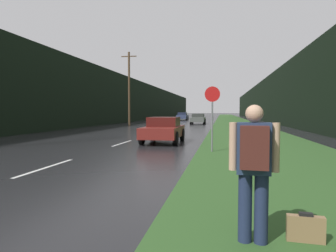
# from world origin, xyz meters

# --- Properties ---
(grass_verge) EXTENTS (6.00, 240.00, 0.02)m
(grass_verge) POSITION_xyz_m (7.18, 40.00, 0.01)
(grass_verge) COLOR #2D5123
(grass_verge) RESTS_ON ground_plane
(lane_stripe_b) EXTENTS (0.12, 3.00, 0.01)m
(lane_stripe_b) POSITION_xyz_m (0.00, 6.13, 0.00)
(lane_stripe_b) COLOR silver
(lane_stripe_b) RESTS_ON ground_plane
(lane_stripe_c) EXTENTS (0.12, 3.00, 0.01)m
(lane_stripe_c) POSITION_xyz_m (0.00, 13.13, 0.00)
(lane_stripe_c) COLOR silver
(lane_stripe_c) RESTS_ON ground_plane
(lane_stripe_d) EXTENTS (0.12, 3.00, 0.01)m
(lane_stripe_d) POSITION_xyz_m (0.00, 20.13, 0.00)
(lane_stripe_d) COLOR silver
(lane_stripe_d) RESTS_ON ground_plane
(lane_stripe_e) EXTENTS (0.12, 3.00, 0.01)m
(lane_stripe_e) POSITION_xyz_m (0.00, 27.13, 0.00)
(lane_stripe_e) COLOR silver
(lane_stripe_e) RESTS_ON ground_plane
(treeline_far_side) EXTENTS (2.00, 140.00, 7.12)m
(treeline_far_side) POSITION_xyz_m (-10.18, 50.00, 3.56)
(treeline_far_side) COLOR black
(treeline_far_side) RESTS_ON ground_plane
(treeline_near_side) EXTENTS (2.00, 140.00, 7.17)m
(treeline_near_side) POSITION_xyz_m (13.18, 50.00, 3.58)
(treeline_near_side) COLOR black
(treeline_near_side) RESTS_ON ground_plane
(utility_pole_far) EXTENTS (1.80, 0.24, 8.56)m
(utility_pole_far) POSITION_xyz_m (-5.44, 31.59, 4.41)
(utility_pole_far) COLOR #4C3823
(utility_pole_far) RESTS_ON ground_plane
(stop_sign) EXTENTS (0.63, 0.07, 2.72)m
(stop_sign) POSITION_xyz_m (4.80, 10.51, 1.64)
(stop_sign) COLOR slate
(stop_sign) RESTS_ON ground_plane
(hitchhiker_with_backpack) EXTENTS (0.62, 0.44, 1.77)m
(hitchhiker_with_backpack) POSITION_xyz_m (5.59, 1.83, 1.02)
(hitchhiker_with_backpack) COLOR #1E2847
(hitchhiker_with_backpack) RESTS_ON ground_plane
(suitcase) EXTENTS (0.47, 0.15, 0.40)m
(suitcase) POSITION_xyz_m (6.26, 2.00, 0.18)
(suitcase) COLOR olive
(suitcase) RESTS_ON ground_plane
(car_passing_near) EXTENTS (1.94, 4.00, 1.38)m
(car_passing_near) POSITION_xyz_m (2.09, 13.86, 0.71)
(car_passing_near) COLOR maroon
(car_passing_near) RESTS_ON ground_plane
(car_passing_far) EXTENTS (1.91, 4.15, 1.40)m
(car_passing_far) POSITION_xyz_m (2.09, 38.03, 0.72)
(car_passing_far) COLOR #4C514C
(car_passing_far) RESTS_ON ground_plane
(car_oncoming) EXTENTS (1.95, 4.52, 1.51)m
(car_oncoming) POSITION_xyz_m (-2.09, 54.13, 0.78)
(car_oncoming) COLOR #2D3856
(car_oncoming) RESTS_ON ground_plane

